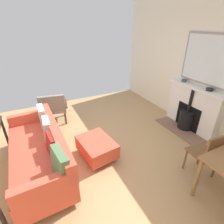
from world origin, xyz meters
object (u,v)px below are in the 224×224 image
Objects in this scene: ottoman at (97,147)px; dining_chair_near_fireplace at (208,153)px; sofa at (41,152)px; mantel_bowl_near at (184,80)px; armchair_accent at (53,107)px; fireplace at (191,111)px; mantel_bowl_far at (210,89)px.

ottoman is 0.93× the size of dining_chair_near_fireplace.
sofa is 2.38× the size of dining_chair_near_fireplace.
mantel_bowl_near reaches higher than dining_chair_near_fireplace.
fireplace is at bearing 149.29° from armchair_accent.
fireplace is 1.73× the size of ottoman.
fireplace is at bearing -84.67° from mantel_bowl_far.
mantel_bowl_far reaches higher than armchair_accent.
mantel_bowl_near is 3.43m from sofa.
dining_chair_near_fireplace is (-1.37, 1.23, 0.28)m from ottoman.
ottoman is 0.99× the size of armchair_accent.
ottoman is (2.39, -0.33, -0.86)m from mantel_bowl_far.
armchair_accent is 0.94× the size of dining_chair_near_fireplace.
ottoman is 1.73m from armchair_accent.
ottoman is at bearing 8.09° from mantel_bowl_near.
mantel_bowl_near is 0.06× the size of sofa.
sofa reaches higher than ottoman.
armchair_accent is (0.48, -1.64, 0.23)m from ottoman.
sofa is at bearing -3.30° from fireplace.
armchair_accent is 3.42m from dining_chair_near_fireplace.
mantel_bowl_far reaches higher than fireplace.
mantel_bowl_near is at bearing -171.91° from ottoman.
dining_chair_near_fireplace is (1.02, 0.91, -0.58)m from mantel_bowl_far.
sofa is 2.52× the size of armchair_accent.
sofa reaches higher than armchair_accent.
mantel_bowl_far is at bearing 145.53° from armchair_accent.
mantel_bowl_far is at bearing 90.00° from mantel_bowl_near.
fireplace is 0.73m from mantel_bowl_near.
dining_chair_near_fireplace reaches higher than sofa.
mantel_bowl_far is 0.17× the size of armchair_accent.
fireplace is 3.31m from armchair_accent.
mantel_bowl_far is 3.54m from armchair_accent.
mantel_bowl_near is at bearing -90.00° from mantel_bowl_far.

